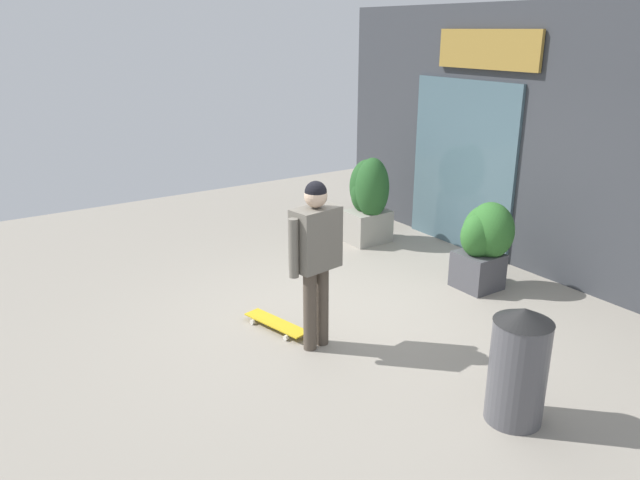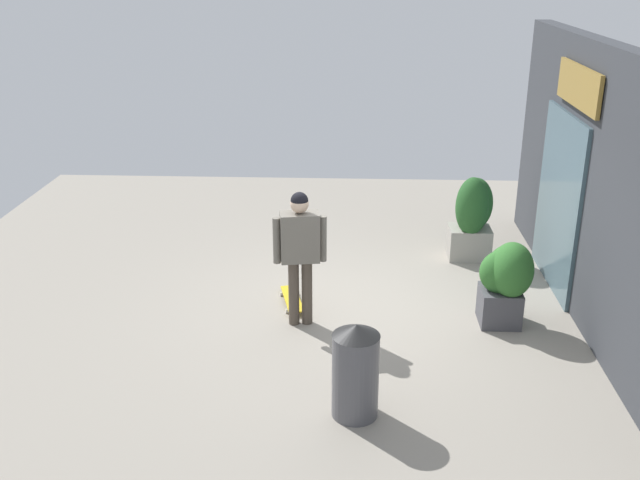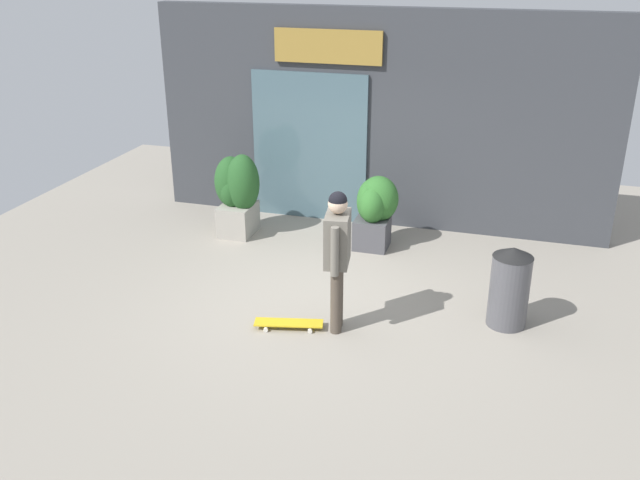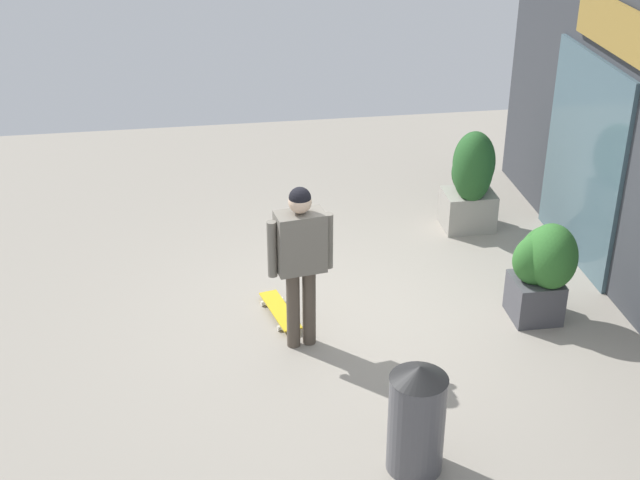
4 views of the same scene
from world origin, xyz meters
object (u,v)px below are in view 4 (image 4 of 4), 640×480
object	(u,v)px
planter_box_left	(472,176)
planter_box_right	(544,264)
trash_bin	(417,418)
skateboard	(280,311)
skateboarder	(301,251)

from	to	relation	value
planter_box_left	planter_box_right	distance (m)	2.11
planter_box_right	trash_bin	size ratio (longest dim) A/B	1.09
skateboard	skateboarder	bearing A→B (deg)	-177.64
skateboard	trash_bin	xyz separation A→B (m)	(2.42, 0.82, 0.43)
skateboarder	planter_box_right	distance (m)	2.51
skateboarder	trash_bin	bearing A→B (deg)	-169.49
planter_box_left	skateboarder	bearing A→B (deg)	-46.76
skateboarder	skateboard	xyz separation A→B (m)	(-0.54, -0.15, -0.97)
trash_bin	planter_box_right	bearing A→B (deg)	137.90
planter_box_right	trash_bin	bearing A→B (deg)	-42.10
planter_box_left	trash_bin	xyz separation A→B (m)	(4.11, -1.71, -0.19)
skateboarder	skateboard	distance (m)	1.12
skateboarder	planter_box_left	bearing A→B (deg)	-55.74
planter_box_right	planter_box_left	bearing A→B (deg)	-177.15
skateboard	planter_box_left	size ratio (longest dim) A/B	0.65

